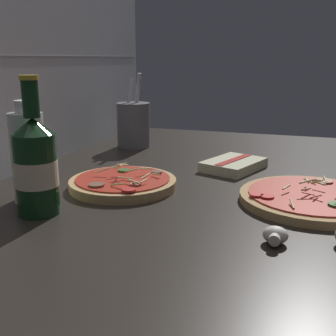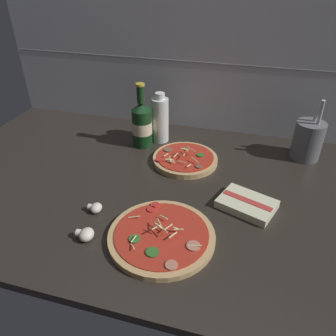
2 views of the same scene
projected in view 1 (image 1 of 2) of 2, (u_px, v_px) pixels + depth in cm
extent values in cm
cube|color=#28231E|center=(192.00, 206.00, 82.98)|extent=(160.00, 90.00, 2.50)
cylinder|color=tan|center=(312.00, 199.00, 80.95)|extent=(27.75, 27.75, 1.59)
cylinder|color=#B22D1E|center=(313.00, 194.00, 80.71)|extent=(24.42, 24.42, 0.30)
cylinder|color=red|center=(256.00, 195.00, 79.25)|extent=(2.62, 2.62, 0.40)
cylinder|color=red|center=(267.00, 197.00, 78.21)|extent=(2.53, 2.53, 0.40)
cylinder|color=#B7755B|center=(325.00, 181.00, 88.00)|extent=(3.46, 3.46, 0.40)
cylinder|color=beige|center=(307.00, 181.00, 79.42)|extent=(2.01, 2.83, 0.86)
cylinder|color=beige|center=(306.00, 189.00, 79.58)|extent=(3.14, 1.88, 0.69)
cylinder|color=beige|center=(286.00, 187.00, 81.16)|extent=(2.61, 1.48, 0.60)
cylinder|color=beige|center=(325.00, 179.00, 88.23)|extent=(3.31, 0.92, 0.70)
cylinder|color=beige|center=(310.00, 182.00, 81.85)|extent=(1.98, 2.43, 0.90)
cylinder|color=beige|center=(317.00, 180.00, 79.36)|extent=(2.11, 1.17, 0.91)
cylinder|color=beige|center=(306.00, 181.00, 84.22)|extent=(2.16, 0.50, 1.04)
cylinder|color=beige|center=(319.00, 183.00, 83.00)|extent=(1.77, 2.59, 0.48)
cylinder|color=beige|center=(317.00, 182.00, 80.54)|extent=(2.75, 2.28, 0.51)
cylinder|color=beige|center=(307.00, 180.00, 84.56)|extent=(2.49, 0.87, 0.62)
cylinder|color=beige|center=(292.00, 204.00, 73.55)|extent=(3.26, 1.15, 0.93)
cylinder|color=beige|center=(318.00, 183.00, 78.82)|extent=(2.06, 2.34, 0.50)
cylinder|color=tan|center=(123.00, 184.00, 90.25)|extent=(22.92, 22.92, 1.95)
cylinder|color=#B22D1E|center=(123.00, 178.00, 89.97)|extent=(20.17, 20.17, 0.30)
cylinder|color=brown|center=(157.00, 172.00, 93.60)|extent=(2.26, 2.26, 0.40)
cylinder|color=#336628|center=(124.00, 170.00, 95.13)|extent=(2.67, 2.67, 0.40)
cylinder|color=red|center=(129.00, 190.00, 81.06)|extent=(2.71, 2.71, 0.40)
cylinder|color=brown|center=(97.00, 185.00, 84.25)|extent=(3.25, 3.25, 0.40)
cylinder|color=#B7755B|center=(136.00, 184.00, 84.70)|extent=(2.37, 2.37, 0.40)
cylinder|color=beige|center=(134.00, 181.00, 84.30)|extent=(1.20, 2.32, 1.08)
cylinder|color=beige|center=(121.00, 166.00, 91.90)|extent=(2.37, 2.35, 1.36)
cylinder|color=beige|center=(124.00, 178.00, 86.00)|extent=(0.94, 3.43, 0.62)
cylinder|color=beige|center=(135.00, 182.00, 83.87)|extent=(2.31, 2.01, 1.04)
cylinder|color=beige|center=(144.00, 181.00, 85.27)|extent=(2.15, 0.99, 0.45)
cylinder|color=beige|center=(121.00, 165.00, 88.98)|extent=(2.94, 1.04, 0.96)
cylinder|color=beige|center=(131.00, 170.00, 88.81)|extent=(0.52, 3.01, 1.12)
cylinder|color=beige|center=(123.00, 165.00, 89.25)|extent=(2.14, 2.17, 0.78)
cylinder|color=beige|center=(118.00, 184.00, 83.16)|extent=(0.91, 3.39, 1.02)
cylinder|color=beige|center=(146.00, 169.00, 92.36)|extent=(2.97, 2.23, 0.87)
cylinder|color=beige|center=(156.00, 174.00, 90.29)|extent=(1.26, 2.41, 0.57)
cylinder|color=beige|center=(117.00, 166.00, 90.73)|extent=(2.59, 1.98, 0.95)
cylinder|color=beige|center=(145.00, 176.00, 88.08)|extent=(2.83, 1.12, 0.71)
cylinder|color=beige|center=(103.00, 170.00, 91.18)|extent=(1.74, 3.10, 1.20)
cylinder|color=#143819|center=(37.00, 175.00, 73.97)|extent=(7.45, 7.45, 14.41)
cone|color=#143819|center=(33.00, 126.00, 71.79)|extent=(7.45, 7.45, 2.83)
cylinder|color=#143819|center=(30.00, 99.00, 70.63)|extent=(2.83, 2.83, 6.29)
cylinder|color=gold|center=(29.00, 77.00, 69.73)|extent=(3.25, 3.25, 0.80)
cylinder|color=beige|center=(37.00, 173.00, 73.90)|extent=(7.52, 7.52, 4.61)
cylinder|color=silver|center=(28.00, 158.00, 80.37)|extent=(6.44, 6.44, 17.18)
cylinder|color=white|center=(24.00, 107.00, 77.90)|extent=(3.54, 3.54, 2.34)
cylinder|color=white|center=(275.00, 239.00, 61.74)|extent=(1.71, 1.71, 1.71)
ellipsoid|color=silver|center=(275.00, 235.00, 63.13)|extent=(3.24, 3.81, 2.67)
cylinder|color=slate|center=(134.00, 125.00, 130.82)|extent=(10.20, 10.20, 13.72)
cylinder|color=#BCBCC1|center=(129.00, 104.00, 130.36)|extent=(4.19, 2.54, 15.66)
cylinder|color=#BCBCC1|center=(137.00, 101.00, 130.44)|extent=(2.22, 3.86, 17.17)
cube|color=beige|center=(234.00, 165.00, 105.19)|extent=(18.43, 15.79, 2.40)
cube|color=#B73833|center=(234.00, 160.00, 104.87)|extent=(14.55, 7.00, 0.16)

